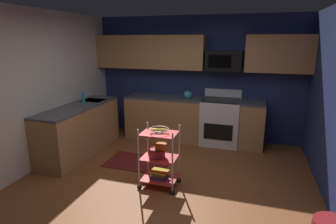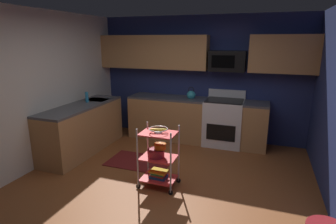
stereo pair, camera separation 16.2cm
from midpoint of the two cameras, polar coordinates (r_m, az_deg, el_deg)
The scene contains 15 objects.
floor at distance 4.19m, azimuth -0.59°, elevation -15.77°, with size 4.40×4.80×0.04m, color brown.
wall_back at distance 6.00m, azimuth 7.49°, elevation 6.89°, with size 4.52×0.06×2.60m, color navy.
wall_left at distance 4.92m, azimuth -25.84°, elevation 3.83°, with size 0.06×4.80×2.60m, color silver.
counter_run at distance 5.61m, azimuth -2.45°, elevation -2.30°, with size 3.64×2.55×0.92m.
oven_range at distance 5.76m, azimuth 12.20°, elevation -2.02°, with size 0.76×0.65×1.10m.
upper_cabinets at distance 5.79m, azimuth 5.97°, elevation 12.12°, with size 4.40×0.33×0.70m.
microwave at distance 5.65m, azimuth 13.02°, elevation 10.24°, with size 0.70×0.39×0.40m.
rolling_cart at distance 4.05m, azimuth -0.80°, elevation -9.40°, with size 0.57×0.39×0.91m.
fruit_bowl at distance 3.89m, azimuth -0.82°, elevation -3.68°, with size 0.27×0.27×0.07m.
mixing_bowl_large at distance 4.03m, azimuth -1.31°, elevation -8.45°, with size 0.25×0.25×0.11m.
mixing_bowl_small at distance 4.01m, azimuth -0.51°, elevation -7.06°, with size 0.18×0.18×0.08m.
book_stack at distance 4.16m, azimuth -0.79°, elevation -12.73°, with size 0.27×0.20×0.11m.
kettle at distance 5.76m, azimuth 5.62°, elevation 3.55°, with size 0.21×0.18×0.26m.
dish_soap_bottle at distance 5.59m, azimuth -15.65°, elevation 2.98°, with size 0.06×0.06×0.20m, color #2D8CBF.
floor_rug at distance 4.99m, azimuth -5.02°, elevation -10.19°, with size 1.10×0.70×0.01m, color maroon.
Camera 2 is at (1.33, -3.36, 2.10)m, focal length 29.47 mm.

